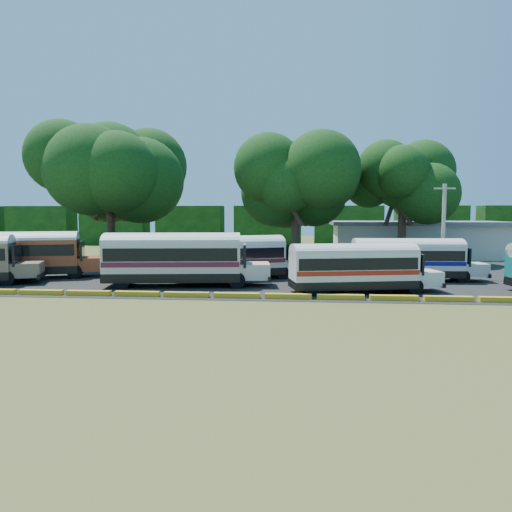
# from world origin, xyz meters

# --- Properties ---
(ground) EXTENTS (160.00, 160.00, 0.00)m
(ground) POSITION_xyz_m (0.00, 0.00, 0.00)
(ground) COLOR #44551C
(ground) RESTS_ON ground
(asphalt_strip) EXTENTS (64.00, 24.00, 0.02)m
(asphalt_strip) POSITION_xyz_m (1.00, 12.00, 0.01)
(asphalt_strip) COLOR black
(asphalt_strip) RESTS_ON ground
(curb) EXTENTS (53.70, 0.45, 0.30)m
(curb) POSITION_xyz_m (-0.00, 1.00, 0.15)
(curb) COLOR gold
(curb) RESTS_ON ground
(terminal_building) EXTENTS (19.00, 9.00, 4.00)m
(terminal_building) POSITION_xyz_m (18.00, 30.00, 2.03)
(terminal_building) COLOR beige
(terminal_building) RESTS_ON ground
(treeline_backdrop) EXTENTS (130.00, 4.00, 6.00)m
(treeline_backdrop) POSITION_xyz_m (0.00, 48.00, 3.00)
(treeline_backdrop) COLOR black
(treeline_backdrop) RESTS_ON ground
(bus_red) EXTENTS (11.08, 6.14, 3.56)m
(bus_red) POSITION_xyz_m (-15.87, 7.93, 2.04)
(bus_red) COLOR black
(bus_red) RESTS_ON ground
(bus_cream_west) EXTENTS (11.34, 4.16, 3.64)m
(bus_cream_west) POSITION_xyz_m (-3.14, 5.15, 2.06)
(bus_cream_west) COLOR black
(bus_cream_west) RESTS_ON ground
(bus_cream_east) EXTENTS (10.12, 6.32, 3.29)m
(bus_cream_east) POSITION_xyz_m (0.06, 8.80, 1.86)
(bus_cream_east) COLOR black
(bus_cream_east) RESTS_ON ground
(bus_white_red) EXTENTS (9.68, 4.33, 3.09)m
(bus_white_red) POSITION_xyz_m (8.62, 3.53, 1.75)
(bus_white_red) COLOR black
(bus_white_red) RESTS_ON ground
(bus_white_blue) EXTENTS (9.60, 2.82, 3.12)m
(bus_white_blue) POSITION_xyz_m (13.09, 9.41, 1.77)
(bus_white_blue) COLOR black
(bus_white_blue) RESTS_ON ground
(tree_west) EXTENTS (11.83, 11.83, 13.77)m
(tree_west) POSITION_xyz_m (-13.63, 20.22, 9.41)
(tree_west) COLOR #38261C
(tree_west) RESTS_ON ground
(tree_center) EXTENTS (9.14, 9.14, 11.76)m
(tree_center) POSITION_xyz_m (4.58, 20.66, 8.36)
(tree_center) COLOR #38261C
(tree_center) RESTS_ON ground
(tree_east) EXTENTS (8.46, 8.46, 11.53)m
(tree_east) POSITION_xyz_m (15.15, 23.45, 8.37)
(tree_east) COLOR #38261C
(tree_east) RESTS_ON ground
(utility_pole) EXTENTS (1.60, 0.30, 7.18)m
(utility_pole) POSITION_xyz_m (16.10, 12.03, 3.70)
(utility_pole) COLOR gray
(utility_pole) RESTS_ON ground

